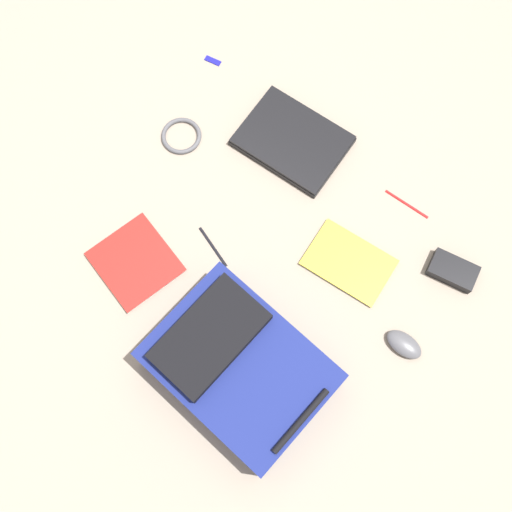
{
  "coord_description": "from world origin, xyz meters",
  "views": [
    {
      "loc": [
        0.45,
        0.34,
        1.72
      ],
      "look_at": [
        0.04,
        0.01,
        0.02
      ],
      "focal_mm": 43.69,
      "sensor_mm": 36.0,
      "label": 1
    }
  ],
  "objects_px": {
    "power_brick": "(453,271)",
    "pen_black": "(213,247)",
    "computer_mouse": "(404,344)",
    "usb_stick": "(213,60)",
    "book_red": "(136,262)",
    "pen_blue": "(407,204)",
    "laptop": "(292,141)",
    "cable_coil": "(181,136)",
    "backpack": "(238,366)",
    "book_blue": "(349,262)"
  },
  "relations": [
    {
      "from": "computer_mouse",
      "to": "pen_black",
      "type": "xyz_separation_m",
      "value": [
        0.11,
        -0.6,
        -0.01
      ]
    },
    {
      "from": "computer_mouse",
      "to": "cable_coil",
      "type": "xyz_separation_m",
      "value": [
        -0.11,
        -0.9,
        -0.01
      ]
    },
    {
      "from": "book_blue",
      "to": "power_brick",
      "type": "bearing_deg",
      "value": 123.04
    },
    {
      "from": "power_brick",
      "to": "computer_mouse",
      "type": "bearing_deg",
      "value": 2.34
    },
    {
      "from": "backpack",
      "to": "book_blue",
      "type": "height_order",
      "value": "backpack"
    },
    {
      "from": "cable_coil",
      "to": "power_brick",
      "type": "bearing_deg",
      "value": 99.7
    },
    {
      "from": "power_brick",
      "to": "pen_black",
      "type": "distance_m",
      "value": 0.69
    },
    {
      "from": "backpack",
      "to": "laptop",
      "type": "bearing_deg",
      "value": -154.54
    },
    {
      "from": "power_brick",
      "to": "usb_stick",
      "type": "xyz_separation_m",
      "value": [
        -0.12,
        -0.99,
        -0.01
      ]
    },
    {
      "from": "cable_coil",
      "to": "backpack",
      "type": "bearing_deg",
      "value": 52.77
    },
    {
      "from": "laptop",
      "to": "book_red",
      "type": "bearing_deg",
      "value": -11.49
    },
    {
      "from": "computer_mouse",
      "to": "pen_black",
      "type": "bearing_deg",
      "value": -80.73
    },
    {
      "from": "cable_coil",
      "to": "usb_stick",
      "type": "height_order",
      "value": "cable_coil"
    },
    {
      "from": "book_red",
      "to": "power_brick",
      "type": "height_order",
      "value": "power_brick"
    },
    {
      "from": "laptop",
      "to": "computer_mouse",
      "type": "relative_size",
      "value": 3.1
    },
    {
      "from": "book_red",
      "to": "pen_blue",
      "type": "height_order",
      "value": "book_red"
    },
    {
      "from": "book_blue",
      "to": "pen_blue",
      "type": "height_order",
      "value": "book_blue"
    },
    {
      "from": "laptop",
      "to": "book_blue",
      "type": "bearing_deg",
      "value": 60.62
    },
    {
      "from": "laptop",
      "to": "pen_black",
      "type": "relative_size",
      "value": 2.32
    },
    {
      "from": "computer_mouse",
      "to": "pen_blue",
      "type": "xyz_separation_m",
      "value": [
        -0.36,
        -0.23,
        -0.01
      ]
    },
    {
      "from": "book_blue",
      "to": "power_brick",
      "type": "distance_m",
      "value": 0.29
    },
    {
      "from": "backpack",
      "to": "pen_blue",
      "type": "relative_size",
      "value": 3.17
    },
    {
      "from": "cable_coil",
      "to": "pen_blue",
      "type": "height_order",
      "value": "cable_coil"
    },
    {
      "from": "laptop",
      "to": "usb_stick",
      "type": "relative_size",
      "value": 6.2
    },
    {
      "from": "pen_black",
      "to": "laptop",
      "type": "bearing_deg",
      "value": -176.63
    },
    {
      "from": "power_brick",
      "to": "pen_black",
      "type": "xyz_separation_m",
      "value": [
        0.37,
        -0.59,
        -0.01
      ]
    },
    {
      "from": "pen_black",
      "to": "pen_blue",
      "type": "relative_size",
      "value": 0.97
    },
    {
      "from": "pen_blue",
      "to": "book_blue",
      "type": "bearing_deg",
      "value": -6.23
    },
    {
      "from": "cable_coil",
      "to": "power_brick",
      "type": "height_order",
      "value": "power_brick"
    },
    {
      "from": "cable_coil",
      "to": "usb_stick",
      "type": "bearing_deg",
      "value": -160.09
    },
    {
      "from": "book_red",
      "to": "pen_black",
      "type": "height_order",
      "value": "book_red"
    },
    {
      "from": "laptop",
      "to": "book_blue",
      "type": "height_order",
      "value": "laptop"
    },
    {
      "from": "cable_coil",
      "to": "pen_black",
      "type": "height_order",
      "value": "cable_coil"
    },
    {
      "from": "backpack",
      "to": "book_red",
      "type": "xyz_separation_m",
      "value": [
        -0.05,
        -0.42,
        -0.07
      ]
    },
    {
      "from": "pen_blue",
      "to": "usb_stick",
      "type": "relative_size",
      "value": 2.76
    },
    {
      "from": "laptop",
      "to": "pen_blue",
      "type": "xyz_separation_m",
      "value": [
        -0.05,
        0.39,
        -0.01
      ]
    },
    {
      "from": "book_red",
      "to": "power_brick",
      "type": "relative_size",
      "value": 1.98
    },
    {
      "from": "book_blue",
      "to": "computer_mouse",
      "type": "bearing_deg",
      "value": 68.79
    },
    {
      "from": "pen_black",
      "to": "computer_mouse",
      "type": "bearing_deg",
      "value": 100.13
    },
    {
      "from": "backpack",
      "to": "cable_coil",
      "type": "xyz_separation_m",
      "value": [
        -0.44,
        -0.58,
        -0.07
      ]
    },
    {
      "from": "pen_black",
      "to": "usb_stick",
      "type": "height_order",
      "value": "same"
    },
    {
      "from": "backpack",
      "to": "usb_stick",
      "type": "bearing_deg",
      "value": -136.28
    },
    {
      "from": "laptop",
      "to": "cable_coil",
      "type": "distance_m",
      "value": 0.34
    },
    {
      "from": "usb_stick",
      "to": "backpack",
      "type": "bearing_deg",
      "value": 43.72
    },
    {
      "from": "book_blue",
      "to": "pen_black",
      "type": "relative_size",
      "value": 1.8
    },
    {
      "from": "backpack",
      "to": "book_blue",
      "type": "distance_m",
      "value": 0.45
    },
    {
      "from": "computer_mouse",
      "to": "power_brick",
      "type": "xyz_separation_m",
      "value": [
        -0.26,
        -0.01,
        0.0
      ]
    },
    {
      "from": "computer_mouse",
      "to": "pen_blue",
      "type": "distance_m",
      "value": 0.42
    },
    {
      "from": "book_red",
      "to": "book_blue",
      "type": "relative_size",
      "value": 1.03
    },
    {
      "from": "laptop",
      "to": "book_red",
      "type": "height_order",
      "value": "laptop"
    }
  ]
}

